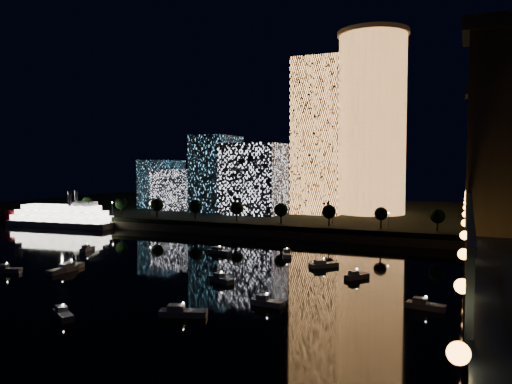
% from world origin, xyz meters
% --- Properties ---
extents(ground, '(520.00, 520.00, 0.00)m').
position_xyz_m(ground, '(0.00, 0.00, 0.00)').
color(ground, black).
rests_on(ground, ground).
extents(far_bank, '(420.00, 160.00, 5.00)m').
position_xyz_m(far_bank, '(0.00, 160.00, 2.50)').
color(far_bank, black).
rests_on(far_bank, ground).
extents(seawall, '(420.00, 6.00, 3.00)m').
position_xyz_m(seawall, '(0.00, 82.00, 1.50)').
color(seawall, '#6B5E4C').
rests_on(seawall, ground).
extents(tower_cylindrical, '(34.00, 34.00, 87.20)m').
position_xyz_m(tower_cylindrical, '(16.54, 142.79, 48.72)').
color(tower_cylindrical, '#FFA251').
rests_on(tower_cylindrical, far_bank).
extents(tower_rectangular, '(23.46, 23.46, 74.64)m').
position_xyz_m(tower_rectangular, '(-7.12, 135.22, 42.32)').
color(tower_rectangular, '#FFA251').
rests_on(tower_rectangular, far_bank).
extents(midrise_blocks, '(83.64, 33.24, 38.50)m').
position_xyz_m(midrise_blocks, '(-60.29, 124.40, 21.11)').
color(midrise_blocks, white).
rests_on(midrise_blocks, far_bank).
extents(truss_bridge, '(13.00, 266.00, 50.00)m').
position_xyz_m(truss_bridge, '(65.00, 3.72, 16.25)').
color(truss_bridge, navy).
rests_on(truss_bridge, ground).
extents(riverboat, '(58.34, 16.50, 17.35)m').
position_xyz_m(riverboat, '(-116.12, 74.31, 4.45)').
color(riverboat, silver).
rests_on(riverboat, ground).
extents(motorboats, '(115.99, 83.24, 2.78)m').
position_xyz_m(motorboats, '(-5.98, 9.53, 0.81)').
color(motorboats, silver).
rests_on(motorboats, ground).
extents(esplanade_trees, '(165.46, 5.98, 8.49)m').
position_xyz_m(esplanade_trees, '(-34.06, 88.00, 10.46)').
color(esplanade_trees, black).
rests_on(esplanade_trees, far_bank).
extents(street_lamps, '(132.70, 0.70, 5.65)m').
position_xyz_m(street_lamps, '(-34.00, 94.00, 9.02)').
color(street_lamps, black).
rests_on(street_lamps, far_bank).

